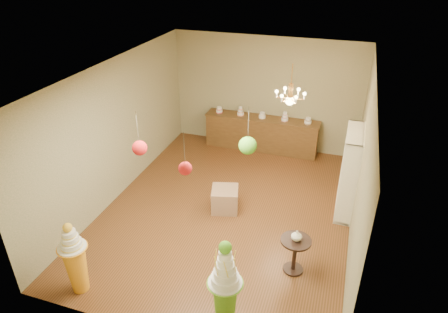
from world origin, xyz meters
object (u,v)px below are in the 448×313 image
(pedestal_green, at_px, (225,296))
(round_table, at_px, (295,251))
(pedestal_orange, at_px, (76,263))
(sideboard, at_px, (261,133))

(pedestal_green, relative_size, round_table, 2.43)
(pedestal_orange, bearing_deg, sideboard, 74.38)
(round_table, bearing_deg, sideboard, 110.57)
(pedestal_green, height_order, pedestal_orange, pedestal_green)
(sideboard, xyz_separation_m, round_table, (1.62, -4.31, -0.05))
(sideboard, bearing_deg, pedestal_orange, -105.62)
(pedestal_orange, relative_size, round_table, 1.97)
(sideboard, distance_m, round_table, 4.61)
(pedestal_orange, xyz_separation_m, sideboard, (1.63, 5.82, -0.08))
(pedestal_green, height_order, sideboard, pedestal_green)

